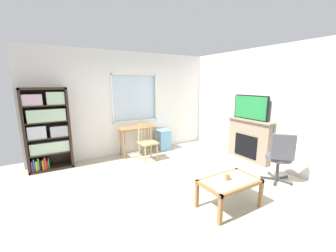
# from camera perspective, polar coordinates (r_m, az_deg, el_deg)

# --- Properties ---
(ground) EXTENTS (5.94, 5.81, 0.02)m
(ground) POSITION_cam_1_polar(r_m,az_deg,el_deg) (4.18, 1.51, -16.04)
(ground) COLOR #B2A893
(wall_back_with_window) EXTENTS (4.94, 0.15, 2.73)m
(wall_back_with_window) POSITION_cam_1_polar(r_m,az_deg,el_deg) (5.89, -11.34, 5.79)
(wall_back_with_window) COLOR silver
(wall_back_with_window) RESTS_ON ground
(wall_right) EXTENTS (0.12, 5.01, 2.73)m
(wall_right) POSITION_cam_1_polar(r_m,az_deg,el_deg) (5.52, 24.42, 4.75)
(wall_right) COLOR silver
(wall_right) RESTS_ON ground
(bookshelf) EXTENTS (0.90, 0.38, 1.83)m
(bookshelf) POSITION_cam_1_polar(r_m,az_deg,el_deg) (5.36, -29.83, -0.24)
(bookshelf) COLOR #2D2319
(bookshelf) RESTS_ON ground
(desk_under_window) EXTENTS (1.00, 0.42, 0.75)m
(desk_under_window) POSITION_cam_1_polar(r_m,az_deg,el_deg) (5.75, -8.13, -1.58)
(desk_under_window) COLOR olive
(desk_under_window) RESTS_ON ground
(wooden_chair) EXTENTS (0.44, 0.43, 0.90)m
(wooden_chair) POSITION_cam_1_polar(r_m,az_deg,el_deg) (5.35, -5.58, -4.30)
(wooden_chair) COLOR tan
(wooden_chair) RESTS_ON ground
(plastic_drawer_unit) EXTENTS (0.35, 0.40, 0.58)m
(plastic_drawer_unit) POSITION_cam_1_polar(r_m,az_deg,el_deg) (6.22, -1.44, -3.63)
(plastic_drawer_unit) COLOR #72ADDB
(plastic_drawer_unit) RESTS_ON ground
(fireplace) EXTENTS (0.26, 1.27, 1.04)m
(fireplace) POSITION_cam_1_polar(r_m,az_deg,el_deg) (5.68, 20.89, -3.44)
(fireplace) COLOR gray
(fireplace) RESTS_ON ground
(tv) EXTENTS (0.06, 0.94, 0.59)m
(tv) POSITION_cam_1_polar(r_m,az_deg,el_deg) (5.52, 21.39, 4.71)
(tv) COLOR black
(tv) RESTS_ON fireplace
(office_chair) EXTENTS (0.63, 0.60, 1.00)m
(office_chair) POSITION_cam_1_polar(r_m,az_deg,el_deg) (4.64, 28.04, -7.00)
(office_chair) COLOR #4C4C51
(office_chair) RESTS_ON ground
(coffee_table) EXTENTS (0.92, 0.56, 0.45)m
(coffee_table) POSITION_cam_1_polar(r_m,az_deg,el_deg) (3.54, 16.27, -14.87)
(coffee_table) COLOR #8C9E99
(coffee_table) RESTS_ON ground
(sippy_cup) EXTENTS (0.07, 0.07, 0.09)m
(sippy_cup) POSITION_cam_1_polar(r_m,az_deg,el_deg) (3.49, 15.71, -13.08)
(sippy_cup) COLOR orange
(sippy_cup) RESTS_ON coffee_table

